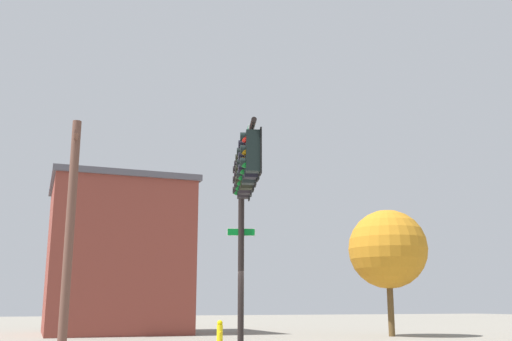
# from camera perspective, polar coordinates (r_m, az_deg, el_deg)

# --- Properties ---
(signal_pole_assembly) EXTENTS (5.09, 2.04, 6.69)m
(signal_pole_assembly) POSITION_cam_1_polar(r_m,az_deg,el_deg) (17.77, -1.06, -1.27)
(signal_pole_assembly) COLOR black
(signal_pole_assembly) RESTS_ON ground_plane
(utility_pole) EXTENTS (1.80, 0.28, 7.30)m
(utility_pole) POSITION_cam_1_polar(r_m,az_deg,el_deg) (19.68, -17.43, -5.30)
(utility_pole) COLOR brown
(utility_pole) RESTS_ON ground_plane
(fire_hydrant) EXTENTS (0.33, 0.24, 0.83)m
(fire_hydrant) POSITION_cam_1_polar(r_m,az_deg,el_deg) (24.30, -3.49, -15.12)
(fire_hydrant) COLOR yellow
(fire_hydrant) RESTS_ON ground_plane
(tree_near) EXTENTS (3.71, 3.71, 5.86)m
(tree_near) POSITION_cam_1_polar(r_m,az_deg,el_deg) (29.06, 12.53, -7.38)
(tree_near) COLOR brown
(tree_near) RESTS_ON ground_plane
(brick_building) EXTENTS (7.33, 7.06, 7.73)m
(brick_building) POSITION_cam_1_polar(r_m,az_deg,el_deg) (31.97, -13.22, -8.01)
(brick_building) COLOR brown
(brick_building) RESTS_ON ground_plane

